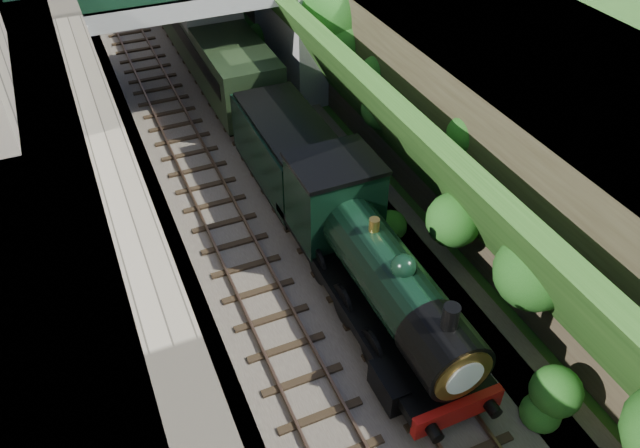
% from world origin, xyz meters
% --- Properties ---
extents(trackbed, '(10.00, 90.00, 0.20)m').
position_xyz_m(trackbed, '(0.00, 20.00, 0.10)').
color(trackbed, '#473F38').
rests_on(trackbed, ground).
extents(retaining_wall, '(1.00, 90.00, 7.00)m').
position_xyz_m(retaining_wall, '(-5.50, 20.00, 3.50)').
color(retaining_wall, '#756B56').
rests_on(retaining_wall, ground).
extents(street_plateau_right, '(8.00, 90.00, 6.25)m').
position_xyz_m(street_plateau_right, '(9.50, 20.00, 3.12)').
color(street_plateau_right, '#262628').
rests_on(street_plateau_right, ground).
extents(embankment_slope, '(4.28, 90.00, 6.36)m').
position_xyz_m(embankment_slope, '(5.04, 17.13, 2.83)').
color(embankment_slope, '#1E4714').
rests_on(embankment_slope, ground).
extents(track_left, '(2.50, 90.00, 0.20)m').
position_xyz_m(track_left, '(-2.00, 20.00, 0.25)').
color(track_left, black).
rests_on(track_left, trackbed).
extents(track_right, '(2.50, 90.00, 0.20)m').
position_xyz_m(track_right, '(1.20, 20.00, 0.25)').
color(track_right, black).
rests_on(track_right, trackbed).
extents(road_bridge, '(16.00, 6.40, 7.25)m').
position_xyz_m(road_bridge, '(0.94, 24.00, 4.08)').
color(road_bridge, gray).
rests_on(road_bridge, ground).
extents(tree, '(3.60, 3.80, 6.60)m').
position_xyz_m(tree, '(5.91, 20.38, 4.65)').
color(tree, black).
rests_on(tree, ground).
extents(locomotive, '(3.10, 10.22, 3.83)m').
position_xyz_m(locomotive, '(1.20, 7.79, 1.89)').
color(locomotive, black).
rests_on(locomotive, trackbed).
extents(tender, '(2.70, 6.00, 3.05)m').
position_xyz_m(tender, '(1.20, 15.15, 1.62)').
color(tender, black).
rests_on(tender, trackbed).
extents(coach_front, '(2.90, 18.00, 3.70)m').
position_xyz_m(coach_front, '(1.20, 27.75, 2.05)').
color(coach_front, black).
rests_on(coach_front, trackbed).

